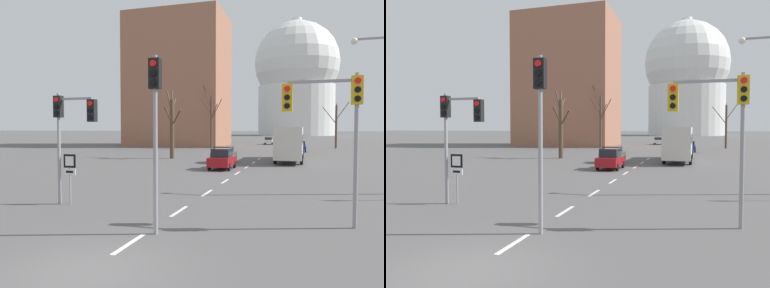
{
  "view_description": "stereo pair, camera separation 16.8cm",
  "coord_description": "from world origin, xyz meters",
  "views": [
    {
      "loc": [
        4.94,
        -7.59,
        3.4
      ],
      "look_at": [
        0.68,
        6.32,
        2.78
      ],
      "focal_mm": 35.0,
      "sensor_mm": 36.0,
      "label": 1
    },
    {
      "loc": [
        5.1,
        -7.54,
        3.4
      ],
      "look_at": [
        0.68,
        6.32,
        2.78
      ],
      "focal_mm": 35.0,
      "sensor_mm": 36.0,
      "label": 2
    }
  ],
  "objects": [
    {
      "name": "ground_plane",
      "position": [
        0.0,
        0.0,
        0.0
      ],
      "size": [
        800.0,
        800.0,
        0.0
      ],
      "primitive_type": "plane",
      "color": "#565454"
    },
    {
      "name": "lane_stripe_0",
      "position": [
        0.0,
        2.22,
        0.0
      ],
      "size": [
        0.16,
        2.0,
        0.01
      ],
      "primitive_type": "cube",
      "color": "silver",
      "rests_on": "ground_plane"
    },
    {
      "name": "lane_stripe_1",
      "position": [
        0.0,
        6.72,
        0.0
      ],
      "size": [
        0.16,
        2.0,
        0.01
      ],
      "primitive_type": "cube",
      "color": "silver",
      "rests_on": "ground_plane"
    },
    {
      "name": "lane_stripe_2",
      "position": [
        0.0,
        11.22,
        0.0
      ],
      "size": [
        0.16,
        2.0,
        0.01
      ],
      "primitive_type": "cube",
      "color": "silver",
      "rests_on": "ground_plane"
    },
    {
      "name": "lane_stripe_3",
      "position": [
        0.0,
        15.72,
        0.0
      ],
      "size": [
        0.16,
        2.0,
        0.01
      ],
      "primitive_type": "cube",
      "color": "silver",
      "rests_on": "ground_plane"
    },
    {
      "name": "lane_stripe_4",
      "position": [
        0.0,
        20.22,
        0.0
      ],
      "size": [
        0.16,
        2.0,
        0.01
      ],
      "primitive_type": "cube",
      "color": "silver",
      "rests_on": "ground_plane"
    },
    {
      "name": "lane_stripe_5",
      "position": [
        0.0,
        24.72,
        0.0
      ],
      "size": [
        0.16,
        2.0,
        0.01
      ],
      "primitive_type": "cube",
      "color": "silver",
      "rests_on": "ground_plane"
    },
    {
      "name": "lane_stripe_6",
      "position": [
        0.0,
        29.22,
        0.0
      ],
      "size": [
        0.16,
        2.0,
        0.01
      ],
      "primitive_type": "cube",
      "color": "silver",
      "rests_on": "ground_plane"
    },
    {
      "name": "lane_stripe_7",
      "position": [
        0.0,
        33.72,
        0.0
      ],
      "size": [
        0.16,
        2.0,
        0.01
      ],
      "primitive_type": "cube",
      "color": "silver",
      "rests_on": "ground_plane"
    },
    {
      "name": "traffic_signal_near_left",
      "position": [
        -4.99,
        6.54,
        3.73
      ],
      "size": [
        2.06,
        0.34,
        4.93
      ],
      "color": "gray",
      "rests_on": "ground_plane"
    },
    {
      "name": "traffic_signal_near_right",
      "position": [
        5.76,
        6.01,
        4.0
      ],
      "size": [
        2.62,
        0.34,
        5.25
      ],
      "color": "gray",
      "rests_on": "ground_plane"
    },
    {
      "name": "traffic_signal_centre_tall",
      "position": [
        0.36,
        3.39,
        3.94
      ],
      "size": [
        0.36,
        0.34,
        5.69
      ],
      "color": "gray",
      "rests_on": "ground_plane"
    },
    {
      "name": "route_sign_post",
      "position": [
        -5.1,
        6.62,
        1.55
      ],
      "size": [
        0.6,
        0.08,
        2.29
      ],
      "color": "gray",
      "rests_on": "ground_plane"
    },
    {
      "name": "street_lamp_right",
      "position": [
        8.68,
        13.64,
        4.97
      ],
      "size": [
        2.06,
        0.36,
        8.1
      ],
      "color": "gray",
      "rests_on": "ground_plane"
    },
    {
      "name": "sedan_near_left",
      "position": [
        -2.52,
        70.92,
        0.78
      ],
      "size": [
        1.73,
        3.93,
        1.5
      ],
      "color": "silver",
      "rests_on": "ground_plane"
    },
    {
      "name": "sedan_near_right",
      "position": [
        4.03,
        48.06,
        0.79
      ],
      "size": [
        1.79,
        4.58,
        1.55
      ],
      "color": "navy",
      "rests_on": "ground_plane"
    },
    {
      "name": "sedan_mid_centre",
      "position": [
        -1.7,
        22.57,
        0.84
      ],
      "size": [
        1.78,
        3.87,
        1.72
      ],
      "color": "maroon",
      "rests_on": "ground_plane"
    },
    {
      "name": "sedan_far_left",
      "position": [
        -2.79,
        28.46,
        0.81
      ],
      "size": [
        1.97,
        3.91,
        1.61
      ],
      "color": "#2D4C33",
      "rests_on": "ground_plane"
    },
    {
      "name": "city_bus",
      "position": [
        3.33,
        31.76,
        2.05
      ],
      "size": [
        2.66,
        10.8,
        3.48
      ],
      "color": "beige",
      "rests_on": "ground_plane"
    },
    {
      "name": "bare_tree_left_near",
      "position": [
        -9.46,
        31.74,
        3.75
      ],
      "size": [
        2.71,
        3.36,
        7.77
      ],
      "color": "brown",
      "rests_on": "ground_plane"
    },
    {
      "name": "bare_tree_right_near",
      "position": [
        9.66,
        59.2,
        3.94
      ],
      "size": [
        4.4,
        2.94,
        7.84
      ],
      "color": "brown",
      "rests_on": "ground_plane"
    },
    {
      "name": "bare_tree_left_far",
      "position": [
        -10.29,
        52.99,
        4.84
      ],
      "size": [
        3.96,
        4.18,
        10.73
      ],
      "color": "brown",
      "rests_on": "ground_plane"
    },
    {
      "name": "capitol_dome",
      "position": [
        0.0,
        173.48,
        26.33
      ],
      "size": [
        38.27,
        38.27,
        54.06
      ],
      "color": "silver",
      "rests_on": "ground_plane"
    },
    {
      "name": "apartment_block_left",
      "position": [
        -18.92,
        61.64,
        12.44
      ],
      "size": [
        18.0,
        14.0,
        24.87
      ],
      "primitive_type": "cube",
      "color": "#9E664C",
      "rests_on": "ground_plane"
    }
  ]
}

